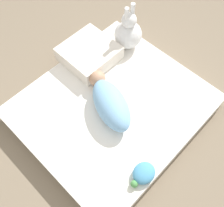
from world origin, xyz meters
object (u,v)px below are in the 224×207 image
object	(u,v)px
swaddled_baby	(110,102)
pillow	(89,54)
bunny_plush	(128,33)
turtle_plush	(143,174)

from	to	relation	value
swaddled_baby	pillow	distance (m)	0.47
bunny_plush	turtle_plush	size ratio (longest dim) A/B	2.09
swaddled_baby	turtle_plush	xyz separation A→B (m)	(0.19, 0.46, -0.05)
bunny_plush	turtle_plush	world-z (taller)	bunny_plush
bunny_plush	pillow	bearing A→B (deg)	-19.44
swaddled_baby	pillow	bearing A→B (deg)	-4.42
swaddled_baby	bunny_plush	distance (m)	0.60
pillow	turtle_plush	size ratio (longest dim) A/B	2.09
pillow	bunny_plush	size ratio (longest dim) A/B	1.00
pillow	swaddled_baby	bearing A→B (deg)	63.81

